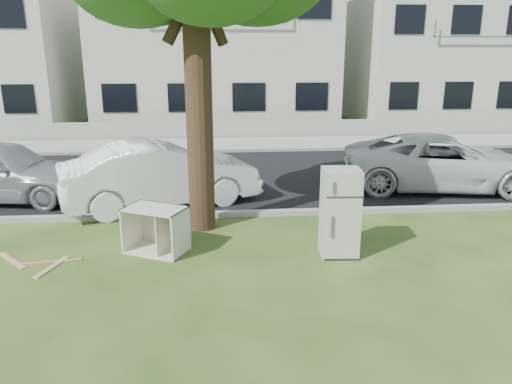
{
  "coord_description": "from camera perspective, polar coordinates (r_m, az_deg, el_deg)",
  "views": [
    {
      "loc": [
        -0.07,
        -8.29,
        3.74
      ],
      "look_at": [
        0.65,
        0.6,
        1.11
      ],
      "focal_mm": 35.0,
      "sensor_mm": 36.0,
      "label": 1
    }
  ],
  "objects": [
    {
      "name": "plank_c",
      "position": [
        9.53,
        -22.29,
        -7.93
      ],
      "size": [
        0.39,
        0.89,
        0.02
      ],
      "primitive_type": "cube",
      "rotation": [
        0.0,
        0.0,
        1.24
      ],
      "color": "tan",
      "rests_on": "ground"
    },
    {
      "name": "kerb_near",
      "position": [
        11.37,
        -4.0,
        -2.83
      ],
      "size": [
        120.0,
        0.18,
        0.12
      ],
      "primitive_type": "cube",
      "color": "gray",
      "rests_on": "ground"
    },
    {
      "name": "plank_a",
      "position": [
        9.76,
        -22.69,
        -7.39
      ],
      "size": [
        1.16,
        0.26,
        0.02
      ],
      "primitive_type": "cube",
      "rotation": [
        0.0,
        0.0,
        0.14
      ],
      "color": "olive",
      "rests_on": "ground"
    },
    {
      "name": "car_center",
      "position": [
        12.17,
        -10.79,
        1.99
      ],
      "size": [
        4.95,
        3.11,
        1.54
      ],
      "primitive_type": "imported",
      "rotation": [
        0.0,
        0.0,
        1.92
      ],
      "color": "white",
      "rests_on": "ground"
    },
    {
      "name": "plank_b",
      "position": [
        10.09,
        -26.11,
        -7.04
      ],
      "size": [
        0.74,
        0.8,
        0.02
      ],
      "primitive_type": "cube",
      "rotation": [
        0.0,
        0.0,
        -0.83
      ],
      "color": "tan",
      "rests_on": "ground"
    },
    {
      "name": "road",
      "position": [
        14.77,
        -4.19,
        1.72
      ],
      "size": [
        120.0,
        7.0,
        0.01
      ],
      "primitive_type": "cube",
      "color": "black",
      "rests_on": "ground"
    },
    {
      "name": "ground",
      "position": [
        9.1,
        -3.79,
        -7.91
      ],
      "size": [
        120.0,
        120.0,
        0.0
      ],
      "primitive_type": "plane",
      "color": "#28491A"
    },
    {
      "name": "cabinet",
      "position": [
        9.52,
        -11.32,
        -4.26
      ],
      "size": [
        1.3,
        1.11,
        0.87
      ],
      "primitive_type": "cube",
      "rotation": [
        0.0,
        0.0,
        -0.46
      ],
      "color": "white",
      "rests_on": "ground"
    },
    {
      "name": "townhouse_center",
      "position": [
        25.79,
        -4.65,
        16.33
      ],
      "size": [
        11.22,
        8.16,
        7.44
      ],
      "color": "beige",
      "rests_on": "ground"
    },
    {
      "name": "car_right",
      "position": [
        14.35,
        20.55,
        3.22
      ],
      "size": [
        5.52,
        3.19,
        1.45
      ],
      "primitive_type": "imported",
      "rotation": [
        0.0,
        0.0,
        1.41
      ],
      "color": "silver",
      "rests_on": "ground"
    },
    {
      "name": "townhouse_right",
      "position": [
        28.48,
        21.19,
        14.72
      ],
      "size": [
        10.2,
        8.16,
        6.84
      ],
      "color": "beige",
      "rests_on": "ground"
    },
    {
      "name": "kerb_far",
      "position": [
        18.23,
        -4.31,
        4.53
      ],
      "size": [
        120.0,
        0.18,
        0.12
      ],
      "primitive_type": "cube",
      "color": "gray",
      "rests_on": "ground"
    },
    {
      "name": "low_wall",
      "position": [
        21.16,
        -4.4,
        7.15
      ],
      "size": [
        120.0,
        0.15,
        0.7
      ],
      "primitive_type": "cube",
      "color": "gray",
      "rests_on": "ground"
    },
    {
      "name": "sidewalk",
      "position": [
        19.65,
        -4.34,
        5.41
      ],
      "size": [
        120.0,
        2.8,
        0.01
      ],
      "primitive_type": "cube",
      "color": "gray",
      "rests_on": "ground"
    },
    {
      "name": "fridge",
      "position": [
        9.23,
        9.57,
        -2.33
      ],
      "size": [
        0.71,
        0.66,
        1.63
      ],
      "primitive_type": "cube",
      "rotation": [
        0.0,
        0.0,
        -0.07
      ],
      "color": "beige",
      "rests_on": "ground"
    }
  ]
}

